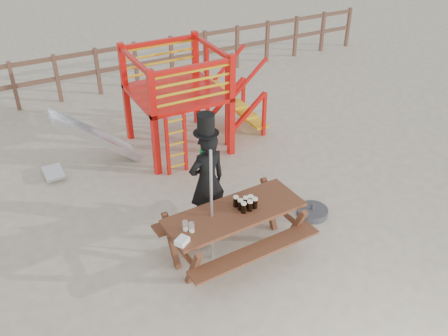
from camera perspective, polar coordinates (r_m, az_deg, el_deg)
The scene contains 10 objects.
ground at distance 7.89m, azimuth 4.24°, elevation -9.21°, with size 60.00×60.00×0.00m, color #C5B599.
back_fence at distance 13.16m, azimuth -12.17°, elevation 11.65°, with size 15.09×0.09×1.20m.
playground_fort at distance 10.06m, azimuth -5.75°, elevation 7.79°, with size 4.71×1.84×2.10m.
picnic_table at distance 7.47m, azimuth 1.20°, elevation -6.79°, with size 2.15×1.55×0.80m.
man_with_hat at distance 7.80m, azimuth -1.95°, elevation -1.27°, with size 0.66×0.46×2.03m.
metal_pole at distance 7.12m, azimuth -1.43°, elevation -4.56°, with size 0.04×0.04×1.90m, color #B2B2B7.
parasol_base at distance 8.63m, azimuth 10.06°, elevation -4.97°, with size 0.53×0.53×0.22m.
paper_bag at distance 6.74m, azimuth -4.82°, elevation -8.32°, with size 0.18×0.14×0.08m, color white.
stout_pints at distance 7.30m, azimuth 2.51°, elevation -4.07°, with size 0.30×0.27×0.17m.
empty_glasses at distance 6.91m, azimuth -4.08°, elevation -6.74°, with size 0.14×0.15×0.15m.
Camera 1 is at (-3.28, -4.93, 5.22)m, focal length 40.00 mm.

